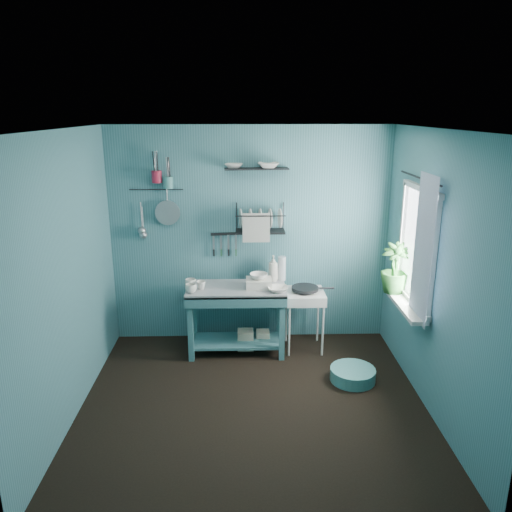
{
  "coord_description": "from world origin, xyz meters",
  "views": [
    {
      "loc": [
        -0.09,
        -4.09,
        2.65
      ],
      "look_at": [
        0.05,
        0.85,
        1.2
      ],
      "focal_mm": 35.0,
      "sensor_mm": 36.0,
      "label": 1
    }
  ],
  "objects_px": {
    "mug_left": "(191,288)",
    "hotplate_stand": "(304,320)",
    "colander": "(168,213)",
    "utensil_cup_magenta": "(157,177)",
    "frying_pan": "(305,288)",
    "mug_right": "(191,283)",
    "wash_tub": "(259,283)",
    "water_bottle": "(282,268)",
    "storage_tin_small": "(263,339)",
    "utensil_cup_teal": "(168,182)",
    "mug_mid": "(201,285)",
    "potted_plant": "(395,268)",
    "work_counter": "(237,319)",
    "soap_bottle": "(273,268)",
    "storage_tin_large": "(246,340)",
    "dish_rack": "(260,218)",
    "floor_basin": "(353,375)"
  },
  "relations": [
    {
      "from": "mug_left",
      "to": "frying_pan",
      "type": "xyz_separation_m",
      "value": [
        1.25,
        0.21,
        -0.09
      ]
    },
    {
      "from": "mug_mid",
      "to": "dish_rack",
      "type": "height_order",
      "value": "dish_rack"
    },
    {
      "from": "work_counter",
      "to": "hotplate_stand",
      "type": "distance_m",
      "value": 0.77
    },
    {
      "from": "water_bottle",
      "to": "hotplate_stand",
      "type": "bearing_deg",
      "value": -34.68
    },
    {
      "from": "mug_right",
      "to": "frying_pan",
      "type": "relative_size",
      "value": 0.41
    },
    {
      "from": "storage_tin_small",
      "to": "dish_rack",
      "type": "bearing_deg",
      "value": 97.28
    },
    {
      "from": "hotplate_stand",
      "to": "dish_rack",
      "type": "relative_size",
      "value": 1.26
    },
    {
      "from": "dish_rack",
      "to": "utensil_cup_magenta",
      "type": "relative_size",
      "value": 4.23
    },
    {
      "from": "work_counter",
      "to": "dish_rack",
      "type": "height_order",
      "value": "dish_rack"
    },
    {
      "from": "colander",
      "to": "hotplate_stand",
      "type": "bearing_deg",
      "value": -11.26
    },
    {
      "from": "utensil_cup_teal",
      "to": "floor_basin",
      "type": "height_order",
      "value": "utensil_cup_teal"
    },
    {
      "from": "utensil_cup_magenta",
      "to": "floor_basin",
      "type": "relative_size",
      "value": 0.28
    },
    {
      "from": "water_bottle",
      "to": "wash_tub",
      "type": "bearing_deg",
      "value": -138.37
    },
    {
      "from": "water_bottle",
      "to": "potted_plant",
      "type": "xyz_separation_m",
      "value": [
        1.12,
        -0.57,
        0.18
      ]
    },
    {
      "from": "floor_basin",
      "to": "mug_right",
      "type": "bearing_deg",
      "value": 157.72
    },
    {
      "from": "hotplate_stand",
      "to": "frying_pan",
      "type": "relative_size",
      "value": 2.31
    },
    {
      "from": "mug_left",
      "to": "hotplate_stand",
      "type": "xyz_separation_m",
      "value": [
        1.25,
        0.21,
        -0.47
      ]
    },
    {
      "from": "mug_left",
      "to": "floor_basin",
      "type": "bearing_deg",
      "value": -17.67
    },
    {
      "from": "utensil_cup_magenta",
      "to": "potted_plant",
      "type": "xyz_separation_m",
      "value": [
        2.5,
        -0.68,
        -0.86
      ]
    },
    {
      "from": "wash_tub",
      "to": "utensil_cup_magenta",
      "type": "distance_m",
      "value": 1.62
    },
    {
      "from": "mug_left",
      "to": "storage_tin_large",
      "type": "height_order",
      "value": "mug_left"
    },
    {
      "from": "mug_right",
      "to": "water_bottle",
      "type": "relative_size",
      "value": 0.44
    },
    {
      "from": "frying_pan",
      "to": "utensil_cup_teal",
      "type": "distance_m",
      "value": 1.92
    },
    {
      "from": "hotplate_stand",
      "to": "colander",
      "type": "height_order",
      "value": "colander"
    },
    {
      "from": "hotplate_stand",
      "to": "potted_plant",
      "type": "distance_m",
      "value": 1.21
    },
    {
      "from": "water_bottle",
      "to": "hotplate_stand",
      "type": "xyz_separation_m",
      "value": [
        0.25,
        -0.17,
        -0.57
      ]
    },
    {
      "from": "utensil_cup_magenta",
      "to": "work_counter",
      "type": "bearing_deg",
      "value": -20.61
    },
    {
      "from": "utensil_cup_magenta",
      "to": "frying_pan",
      "type": "bearing_deg",
      "value": -9.6
    },
    {
      "from": "dish_rack",
      "to": "utensil_cup_teal",
      "type": "relative_size",
      "value": 4.23
    },
    {
      "from": "utensil_cup_magenta",
      "to": "mug_left",
      "type": "bearing_deg",
      "value": -51.87
    },
    {
      "from": "wash_tub",
      "to": "work_counter",
      "type": "bearing_deg",
      "value": 175.43
    },
    {
      "from": "dish_rack",
      "to": "storage_tin_large",
      "type": "relative_size",
      "value": 2.5
    },
    {
      "from": "soap_bottle",
      "to": "potted_plant",
      "type": "bearing_deg",
      "value": -24.5
    },
    {
      "from": "soap_bottle",
      "to": "utensil_cup_teal",
      "type": "distance_m",
      "value": 1.51
    },
    {
      "from": "mug_mid",
      "to": "potted_plant",
      "type": "relative_size",
      "value": 0.19
    },
    {
      "from": "mug_mid",
      "to": "storage_tin_large",
      "type": "distance_m",
      "value": 0.86
    },
    {
      "from": "mug_right",
      "to": "storage_tin_small",
      "type": "bearing_deg",
      "value": 5.71
    },
    {
      "from": "mug_mid",
      "to": "storage_tin_small",
      "type": "xyz_separation_m",
      "value": [
        0.68,
        0.14,
        -0.72
      ]
    },
    {
      "from": "wash_tub",
      "to": "utensil_cup_teal",
      "type": "distance_m",
      "value": 1.49
    },
    {
      "from": "storage_tin_large",
      "to": "mug_left",
      "type": "bearing_deg",
      "value": -160.1
    },
    {
      "from": "mug_left",
      "to": "potted_plant",
      "type": "height_order",
      "value": "potted_plant"
    },
    {
      "from": "utensil_cup_teal",
      "to": "storage_tin_small",
      "type": "relative_size",
      "value": 0.65
    },
    {
      "from": "work_counter",
      "to": "potted_plant",
      "type": "xyz_separation_m",
      "value": [
        1.64,
        -0.35,
        0.7
      ]
    },
    {
      "from": "water_bottle",
      "to": "storage_tin_small",
      "type": "height_order",
      "value": "water_bottle"
    },
    {
      "from": "work_counter",
      "to": "mug_right",
      "type": "height_order",
      "value": "mug_right"
    },
    {
      "from": "mug_left",
      "to": "utensil_cup_magenta",
      "type": "height_order",
      "value": "utensil_cup_magenta"
    },
    {
      "from": "mug_right",
      "to": "colander",
      "type": "relative_size",
      "value": 0.44
    },
    {
      "from": "frying_pan",
      "to": "dish_rack",
      "type": "relative_size",
      "value": 0.55
    },
    {
      "from": "mug_right",
      "to": "wash_tub",
      "type": "height_order",
      "value": "wash_tub"
    },
    {
      "from": "mug_left",
      "to": "floor_basin",
      "type": "height_order",
      "value": "mug_left"
    }
  ]
}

